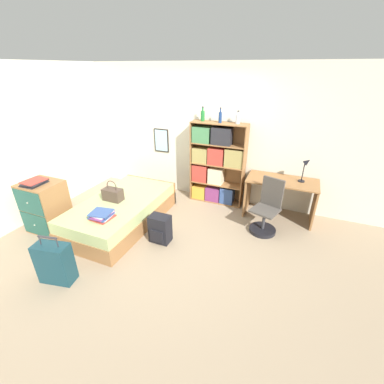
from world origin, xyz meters
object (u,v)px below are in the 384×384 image
object	(u,v)px
dresser	(46,207)
backpack	(160,229)
book_stack_on_bed	(102,215)
bed	(122,211)
bottle_green	(203,115)
handbag	(113,194)
bottle_clear	(238,119)
desk_lamp	(306,166)
bookcase	(215,165)
suitcase	(55,263)
desk	(281,191)
magazine_pile_on_dresser	(35,182)
bottle_brown	(220,117)
desk_chair	(266,215)

from	to	relation	value
dresser	backpack	xyz separation A→B (m)	(1.91, 0.42, -0.20)
book_stack_on_bed	dresser	size ratio (longest dim) A/B	0.40
bed	bottle_green	xyz separation A→B (m)	(0.94, 1.44, 1.47)
bed	handbag	xyz separation A→B (m)	(-0.10, -0.06, 0.34)
bottle_clear	desk_lamp	world-z (taller)	bottle_clear
bookcase	suitcase	bearing A→B (deg)	-111.68
handbag	bottle_green	size ratio (longest dim) A/B	1.39
handbag	bookcase	xyz separation A→B (m)	(1.31, 1.48, 0.21)
bottle_clear	desk	xyz separation A→B (m)	(0.91, -0.18, -1.17)
magazine_pile_on_dresser	desk	bearing A→B (deg)	28.88
bed	book_stack_on_bed	world-z (taller)	book_stack_on_bed
bed	bookcase	distance (m)	1.95
dresser	desk	size ratio (longest dim) A/B	0.71
bookcase	bottle_brown	xyz separation A→B (m)	(0.07, -0.01, 0.92)
bookcase	desk_lamp	bearing A→B (deg)	-3.19
backpack	desk_lamp	bearing A→B (deg)	38.58
handbag	book_stack_on_bed	world-z (taller)	handbag
bed	desk_chair	bearing A→B (deg)	16.76
magazine_pile_on_dresser	bottle_green	xyz separation A→B (m)	(1.98, 2.14, 0.81)
magazine_pile_on_dresser	dresser	bearing A→B (deg)	63.91
handbag	bottle_brown	distance (m)	2.31
book_stack_on_bed	bottle_green	distance (m)	2.50
bed	dresser	size ratio (longest dim) A/B	2.38
magazine_pile_on_dresser	book_stack_on_bed	bearing A→B (deg)	4.74
bed	bottle_brown	bearing A→B (deg)	47.60
magazine_pile_on_dresser	desk	world-z (taller)	magazine_pile_on_dresser
desk_lamp	book_stack_on_bed	bearing A→B (deg)	-144.70
desk	desk_chair	distance (m)	0.61
dresser	backpack	distance (m)	1.96
suitcase	bookcase	world-z (taller)	bookcase
magazine_pile_on_dresser	bottle_clear	bearing A→B (deg)	38.97
bottle_green	desk_lamp	world-z (taller)	bottle_green
bottle_brown	desk_chair	distance (m)	1.89
bottle_clear	backpack	xyz separation A→B (m)	(-0.71, -1.67, -1.46)
handbag	desk_chair	bearing A→B (deg)	17.47
bottle_green	bottle_clear	world-z (taller)	bottle_green
book_stack_on_bed	bottle_clear	world-z (taller)	bottle_clear
bed	desk	distance (m)	2.82
desk_lamp	desk_chair	bearing A→B (deg)	-127.79
suitcase	desk	world-z (taller)	desk
bottle_green	bottle_clear	bearing A→B (deg)	0.04
bottle_clear	desk_lamp	xyz separation A→B (m)	(1.23, -0.12, -0.66)
desk_chair	suitcase	bearing A→B (deg)	-136.30
magazine_pile_on_dresser	desk_lamp	bearing A→B (deg)	27.49
book_stack_on_bed	desk_lamp	size ratio (longest dim) A/B	0.80
dresser	bottle_brown	size ratio (longest dim) A/B	3.21
bed	bottle_clear	xyz separation A→B (m)	(1.60, 1.44, 1.45)
book_stack_on_bed	desk	world-z (taller)	desk
desk_lamp	desk_chair	distance (m)	1.06
bed	backpack	xyz separation A→B (m)	(0.88, -0.23, -0.00)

